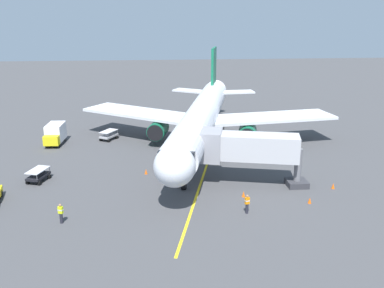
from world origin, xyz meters
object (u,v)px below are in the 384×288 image
at_px(ground_crew_marshaller, 61,213).
at_px(box_truck_portside, 55,134).
at_px(jet_bridge, 241,148).
at_px(safety_cone_wing_starboard, 310,200).
at_px(safety_cone_wing_port, 146,172).
at_px(ground_crew_wing_walker, 247,204).
at_px(baggage_cart_near_nose, 109,135).
at_px(airplane, 202,117).
at_px(safety_cone_nose_left, 244,194).
at_px(safety_cone_nose_right, 333,186).
at_px(baggage_cart_rear_apron, 38,175).

bearing_deg(ground_crew_marshaller, box_truck_portside, -77.49).
distance_m(jet_bridge, safety_cone_wing_starboard, 8.36).
bearing_deg(safety_cone_wing_port, ground_crew_wing_walker, 130.11).
relative_size(baggage_cart_near_nose, safety_cone_wing_starboard, 5.37).
xyz_separation_m(ground_crew_wing_walker, safety_cone_wing_port, (8.71, -10.34, -0.61)).
distance_m(airplane, safety_cone_nose_left, 16.27).
relative_size(airplane, ground_crew_wing_walker, 23.32).
xyz_separation_m(ground_crew_marshaller, baggage_cart_near_nose, (-1.72, -24.28, -0.23)).
height_order(airplane, safety_cone_nose_left, airplane).
relative_size(ground_crew_marshaller, safety_cone_nose_right, 3.11).
bearing_deg(ground_crew_marshaller, baggage_cart_near_nose, -94.05).
relative_size(jet_bridge, ground_crew_wing_walker, 6.71).
distance_m(baggage_cart_near_nose, safety_cone_wing_port, 14.55).
height_order(jet_bridge, baggage_cart_rear_apron, jet_bridge).
distance_m(airplane, jet_bridge, 12.50).
distance_m(ground_crew_wing_walker, box_truck_portside, 30.68).
distance_m(ground_crew_marshaller, safety_cone_wing_port, 12.69).
bearing_deg(safety_cone_nose_left, baggage_cart_near_nose, -55.15).
xyz_separation_m(ground_crew_marshaller, box_truck_portside, (5.10, -23.00, 0.50)).
distance_m(jet_bridge, safety_cone_nose_right, 9.78).
distance_m(ground_crew_wing_walker, baggage_cart_rear_apron, 21.77).
height_order(box_truck_portside, safety_cone_nose_right, box_truck_portside).
bearing_deg(box_truck_portside, jet_bridge, 143.68).
xyz_separation_m(ground_crew_marshaller, baggage_cart_rear_apron, (4.12, -9.63, -0.23)).
bearing_deg(ground_crew_wing_walker, box_truck_portside, -47.65).
bearing_deg(ground_crew_wing_walker, baggage_cart_rear_apron, -25.29).
distance_m(baggage_cart_rear_apron, safety_cone_nose_right, 29.72).
relative_size(airplane, box_truck_portside, 8.48).
bearing_deg(safety_cone_wing_port, box_truck_portside, -45.89).
bearing_deg(airplane, ground_crew_wing_walker, 95.09).
xyz_separation_m(box_truck_portside, baggage_cart_rear_apron, (-0.98, 13.37, -0.73)).
bearing_deg(safety_cone_wing_port, baggage_cart_rear_apron, 5.42).
relative_size(ground_crew_marshaller, box_truck_portside, 0.36).
bearing_deg(ground_crew_marshaller, safety_cone_wing_starboard, -175.31).
xyz_separation_m(jet_bridge, baggage_cart_rear_apron, (20.50, -2.42, -3.11)).
distance_m(safety_cone_nose_right, safety_cone_wing_port, 19.25).
xyz_separation_m(baggage_cart_rear_apron, safety_cone_nose_left, (-20.13, 5.87, -0.38)).
xyz_separation_m(safety_cone_nose_right, safety_cone_wing_port, (18.36, -5.79, 0.00)).
distance_m(ground_crew_wing_walker, safety_cone_nose_left, 3.52).
height_order(baggage_cart_rear_apron, safety_cone_wing_port, baggage_cart_rear_apron).
bearing_deg(safety_cone_nose_left, safety_cone_nose_right, -173.04).
relative_size(jet_bridge, baggage_cart_near_nose, 3.89).
relative_size(ground_crew_marshaller, baggage_cart_rear_apron, 0.59).
bearing_deg(jet_bridge, ground_crew_wing_walker, 83.27).
relative_size(baggage_cart_near_nose, safety_cone_nose_left, 5.37).
bearing_deg(baggage_cart_rear_apron, jet_bridge, 173.27).
distance_m(airplane, safety_cone_wing_starboard, 19.68).
height_order(ground_crew_wing_walker, safety_cone_nose_left, ground_crew_wing_walker).
xyz_separation_m(ground_crew_wing_walker, safety_cone_nose_left, (-0.45, -3.43, -0.61)).
bearing_deg(airplane, safety_cone_nose_left, 97.81).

